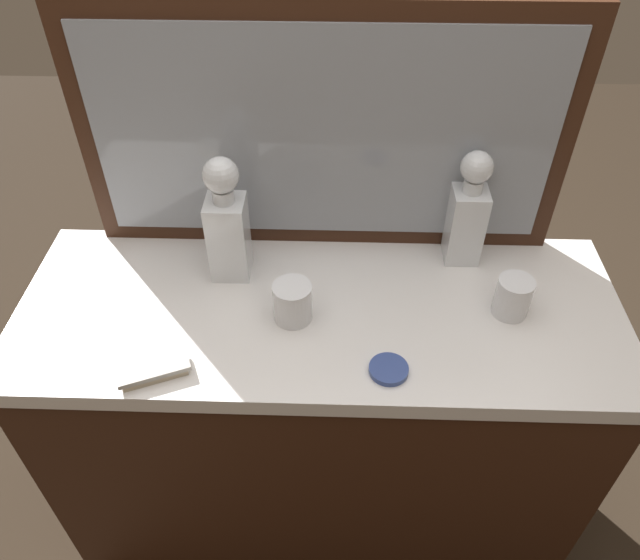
% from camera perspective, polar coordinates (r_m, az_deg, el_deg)
% --- Properties ---
extents(ground_plane, '(6.00, 6.00, 0.00)m').
position_cam_1_polar(ground_plane, '(1.99, 0.00, -19.81)').
color(ground_plane, '#2D2319').
extents(dresser, '(1.31, 0.51, 0.84)m').
position_cam_1_polar(dresser, '(1.64, 0.00, -12.96)').
color(dresser, '#381E11').
rests_on(dresser, ground_plane).
extents(dresser_mirror, '(1.06, 0.03, 0.56)m').
position_cam_1_polar(dresser_mirror, '(1.33, 0.33, 13.38)').
color(dresser_mirror, '#381E11').
rests_on(dresser_mirror, dresser).
extents(crystal_decanter_far_right, '(0.08, 0.08, 0.30)m').
position_cam_1_polar(crystal_decanter_far_right, '(1.34, -8.66, 4.69)').
color(crystal_decanter_far_right, white).
rests_on(crystal_decanter_far_right, dresser).
extents(crystal_decanter_center, '(0.08, 0.08, 0.28)m').
position_cam_1_polar(crystal_decanter_center, '(1.41, 13.62, 5.68)').
color(crystal_decanter_center, white).
rests_on(crystal_decanter_center, dresser).
extents(crystal_tumbler_rear, '(0.08, 0.08, 0.09)m').
position_cam_1_polar(crystal_tumbler_rear, '(1.34, 17.63, -1.65)').
color(crystal_tumbler_rear, white).
rests_on(crystal_tumbler_rear, dresser).
extents(crystal_tumbler_center, '(0.08, 0.08, 0.09)m').
position_cam_1_polar(crystal_tumbler_center, '(1.27, -2.59, -2.21)').
color(crystal_tumbler_center, white).
rests_on(crystal_tumbler_center, dresser).
extents(silver_brush_rear, '(0.15, 0.11, 0.02)m').
position_cam_1_polar(silver_brush_rear, '(1.22, -15.38, -8.12)').
color(silver_brush_rear, '#B7A88C').
rests_on(silver_brush_rear, dresser).
extents(porcelain_dish, '(0.08, 0.08, 0.01)m').
position_cam_1_polar(porcelain_dish, '(1.20, 6.47, -8.34)').
color(porcelain_dish, '#33478C').
rests_on(porcelain_dish, dresser).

